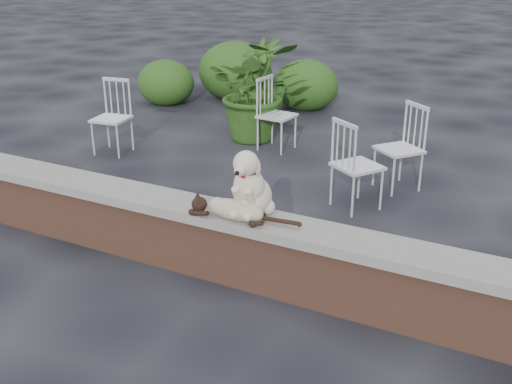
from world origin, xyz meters
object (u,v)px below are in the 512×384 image
at_px(dog, 253,180).
at_px(potted_plant_b, 262,81).
at_px(chair_c, 358,164).
at_px(chair_a, 111,118).
at_px(chair_b, 399,148).
at_px(cat, 234,208).
at_px(chair_e, 277,114).
at_px(potted_plant_a, 256,90).

height_order(dog, potted_plant_b, potted_plant_b).
bearing_deg(chair_c, chair_a, 29.10).
bearing_deg(chair_b, chair_c, -68.87).
relative_size(cat, chair_e, 1.11).
bearing_deg(chair_a, potted_plant_b, 55.79).
relative_size(chair_e, potted_plant_a, 0.68).
xyz_separation_m(dog, potted_plant_a, (-1.74, 3.41, -0.17)).
bearing_deg(chair_c, chair_e, -7.91).
distance_m(chair_c, potted_plant_b, 3.36).
distance_m(dog, potted_plant_a, 3.83).
distance_m(chair_e, potted_plant_a, 0.57).
bearing_deg(potted_plant_a, chair_e, -32.08).
xyz_separation_m(dog, chair_b, (0.49, 2.49, -0.39)).
bearing_deg(chair_b, chair_e, -161.16).
bearing_deg(cat, chair_b, 75.03).
relative_size(dog, chair_c, 0.60).
bearing_deg(chair_b, potted_plant_b, -175.06).
relative_size(dog, potted_plant_b, 0.44).
bearing_deg(chair_c, cat, 113.24).
bearing_deg(chair_e, dog, -152.00).
bearing_deg(chair_c, chair_b, -74.27).
bearing_deg(cat, dog, 59.15).
relative_size(chair_e, chair_b, 1.00).
xyz_separation_m(chair_b, potted_plant_a, (-2.23, 0.93, 0.22)).
distance_m(chair_a, chair_c, 3.38).
height_order(cat, potted_plant_b, potted_plant_b).
relative_size(chair_c, chair_b, 1.00).
bearing_deg(potted_plant_a, chair_a, -134.43).
relative_size(dog, chair_b, 0.60).
height_order(chair_b, potted_plant_a, potted_plant_a).
height_order(chair_c, potted_plant_b, potted_plant_b).
height_order(cat, chair_a, chair_a).
xyz_separation_m(cat, potted_plant_b, (-1.98, 4.34, -0.04)).
xyz_separation_m(dog, chair_e, (-1.29, 3.13, -0.39)).
distance_m(potted_plant_a, potted_plant_b, 0.84).
bearing_deg(cat, potted_plant_b, 111.70).
height_order(chair_a, chair_c, same).
distance_m(chair_e, chair_b, 1.90).
distance_m(dog, cat, 0.26).
height_order(potted_plant_a, potted_plant_b, potted_plant_a).
bearing_deg(chair_c, potted_plant_b, -12.93).
height_order(chair_c, potted_plant_a, potted_plant_a).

